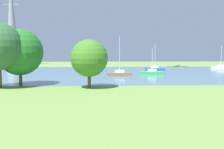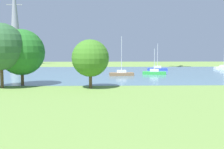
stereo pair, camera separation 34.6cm
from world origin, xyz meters
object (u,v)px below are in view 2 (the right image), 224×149
(sailboat_green, at_px, (154,72))
(sailboat_brown, at_px, (122,73))
(sailboat_white, at_px, (224,68))
(tree_west_near, at_px, (1,47))
(sailboat_blue, at_px, (157,69))
(tree_west_far, at_px, (22,52))
(tree_east_far, at_px, (90,58))
(electricity_pylon, at_px, (15,22))

(sailboat_green, xyz_separation_m, sailboat_brown, (-6.97, -2.35, 0.03))
(sailboat_white, xyz_separation_m, tree_west_near, (-45.26, -31.73, 5.16))
(sailboat_brown, bearing_deg, sailboat_white, 29.92)
(sailboat_green, xyz_separation_m, sailboat_white, (20.87, 13.68, 0.01))
(sailboat_green, distance_m, sailboat_blue, 10.42)
(tree_west_far, height_order, tree_east_far, tree_west_far)
(tree_west_far, bearing_deg, sailboat_brown, 41.18)
(sailboat_green, bearing_deg, tree_west_near, -143.48)
(tree_west_near, bearing_deg, sailboat_green, 36.52)
(sailboat_blue, height_order, electricity_pylon, electricity_pylon)
(sailboat_white, relative_size, tree_east_far, 0.94)
(sailboat_blue, height_order, tree_west_far, tree_west_far)
(tree_east_far, bearing_deg, sailboat_brown, 72.24)
(sailboat_blue, bearing_deg, sailboat_white, 11.18)
(tree_west_near, bearing_deg, electricity_pylon, 106.41)
(sailboat_white, xyz_separation_m, tree_east_far, (-33.10, -32.42, 3.62))
(sailboat_blue, height_order, tree_east_far, tree_east_far)
(sailboat_green, height_order, sailboat_blue, sailboat_blue)
(sailboat_blue, distance_m, tree_east_far, 32.63)
(sailboat_green, xyz_separation_m, tree_west_far, (-22.31, -15.76, 4.39))
(tree_west_near, bearing_deg, tree_east_far, -3.23)
(sailboat_blue, bearing_deg, tree_west_far, -134.01)
(sailboat_green, bearing_deg, tree_west_far, -144.76)
(sailboat_brown, relative_size, tree_west_far, 0.95)
(sailboat_brown, xyz_separation_m, tree_west_far, (-15.34, -13.42, 4.36))
(sailboat_blue, bearing_deg, tree_west_near, -133.86)
(sailboat_blue, xyz_separation_m, tree_west_near, (-27.03, -28.13, 5.16))
(sailboat_white, height_order, sailboat_brown, sailboat_brown)
(sailboat_white, height_order, electricity_pylon, electricity_pylon)
(sailboat_green, height_order, tree_west_far, tree_west_far)
(tree_west_far, relative_size, electricity_pylon, 0.29)
(sailboat_blue, relative_size, tree_west_near, 0.74)
(sailboat_brown, distance_m, tree_west_far, 20.84)
(tree_west_near, xyz_separation_m, electricity_pylon, (-15.54, 52.79, 8.63))
(sailboat_white, height_order, sailboat_blue, sailboat_blue)
(sailboat_brown, bearing_deg, sailboat_blue, 52.24)
(sailboat_blue, xyz_separation_m, tree_west_far, (-24.96, -25.84, 4.37))
(sailboat_brown, distance_m, tree_west_near, 24.01)
(tree_east_far, bearing_deg, tree_west_far, 163.56)
(tree_east_far, xyz_separation_m, electricity_pylon, (-27.71, 53.47, 10.17))
(sailboat_brown, height_order, tree_west_far, tree_west_far)
(sailboat_white, height_order, tree_west_far, tree_west_far)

